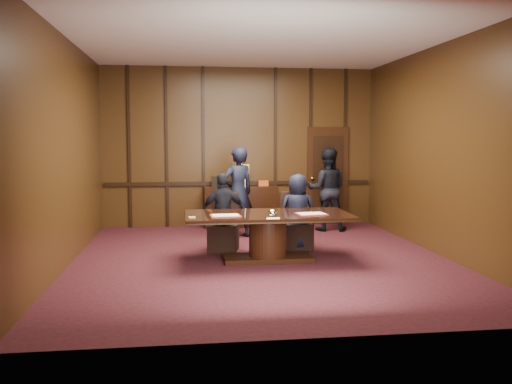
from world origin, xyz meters
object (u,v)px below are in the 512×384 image
Objects in this scene: signatory_left at (223,213)px; signatory_right at (298,212)px; witness_left at (238,192)px; sideboard at (241,205)px; conference_table at (268,229)px; witness_right at (327,189)px.

signatory_right is (1.30, 0.00, -0.01)m from signatory_left.
witness_left reaches higher than signatory_left.
witness_left is at bearing -53.08° from signatory_right.
sideboard reaches higher than conference_table.
signatory_right is at bearing -73.99° from sideboard.
witness_left is at bearing -112.69° from signatory_left.
signatory_right reaches higher than conference_table.
sideboard is at bearing -121.66° from witness_left.
signatory_left is (-0.65, 0.80, 0.17)m from conference_table.
witness_right reaches higher than sideboard.
witness_right reaches higher than conference_table.
conference_table is at bearing 69.67° from witness_right.
witness_left is at bearing -98.46° from sideboard.
witness_right is (2.32, 1.88, 0.20)m from signatory_left.
witness_right is (1.76, -0.69, 0.39)m from sideboard.
witness_left is at bearing 97.38° from conference_table.
witness_left is (-0.92, 1.30, 0.22)m from signatory_right.
sideboard is 0.61× the size of conference_table.
sideboard is 2.67m from signatory_right.
witness_left reaches higher than sideboard.
sideboard is 1.34m from witness_left.
sideboard is 0.90× the size of witness_left.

